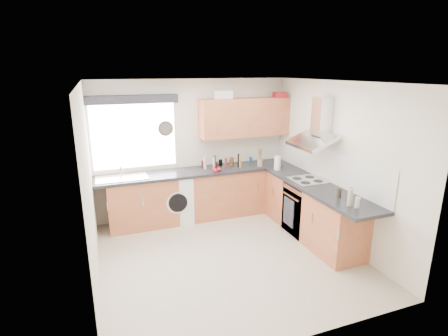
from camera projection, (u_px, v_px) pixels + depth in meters
name	position (u px, v px, depth m)	size (l,w,h in m)	color
ground_plane	(228.00, 256.00, 5.16)	(3.60, 3.60, 0.00)	beige
ceiling	(229.00, 82.00, 4.48)	(3.60, 3.60, 0.02)	white
wall_back	(193.00, 148.00, 6.44)	(3.60, 0.02, 2.50)	silver
wall_front	(299.00, 229.00, 3.20)	(3.60, 0.02, 2.50)	silver
wall_left	(90.00, 190.00, 4.22)	(0.02, 3.60, 2.50)	silver
wall_right	(336.00, 163.00, 5.42)	(0.02, 3.60, 2.50)	silver
window	(134.00, 136.00, 6.00)	(1.40, 0.02, 1.10)	white
window_blind	(132.00, 99.00, 5.75)	(1.50, 0.18, 0.14)	#26252C
splashback	(324.00, 163.00, 5.71)	(0.01, 3.00, 0.54)	white
base_cab_back	(194.00, 196.00, 6.37)	(3.00, 0.58, 0.86)	#A65736
base_cab_corner	(272.00, 186.00, 6.90)	(0.60, 0.60, 0.86)	#A65736
base_cab_right	(311.00, 211.00, 5.68)	(0.58, 2.10, 0.86)	#A65736
worktop_back	(198.00, 172.00, 6.27)	(3.60, 0.62, 0.05)	black
worktop_right	(318.00, 188.00, 5.42)	(0.62, 2.42, 0.05)	black
sink	(122.00, 176.00, 5.81)	(0.84, 0.46, 0.10)	silver
oven	(306.00, 208.00, 5.82)	(0.56, 0.58, 0.85)	black
hob_plate	(308.00, 180.00, 5.68)	(0.52, 0.52, 0.01)	silver
extractor_hood	(317.00, 128.00, 5.48)	(0.52, 0.78, 0.66)	silver
upper_cabinets	(245.00, 117.00, 6.45)	(1.70, 0.35, 0.70)	#A65736
washing_machine	(174.00, 197.00, 6.26)	(0.61, 0.59, 0.90)	white
wall_clock	(166.00, 129.00, 6.15)	(0.27, 0.27, 0.04)	#26252C
casserole	(222.00, 94.00, 6.29)	(0.34, 0.25, 0.14)	white
storage_box	(280.00, 95.00, 6.47)	(0.22, 0.18, 0.10)	maroon
utensil_pot	(260.00, 163.00, 6.50)	(0.10, 0.10, 0.14)	gray
kitchen_roll	(277.00, 163.00, 6.28)	(0.11, 0.11, 0.25)	white
tomato_cluster	(216.00, 170.00, 6.17)	(0.16, 0.16, 0.07)	#B20F17
jar_0	(220.00, 163.00, 6.56)	(0.07, 0.07, 0.11)	black
jar_1	(203.00, 164.00, 6.40)	(0.06, 0.06, 0.13)	#4F1510
jar_2	(240.00, 161.00, 6.38)	(0.04, 0.04, 0.25)	olive
jar_3	(231.00, 162.00, 6.53)	(0.06, 0.06, 0.13)	brown
jar_4	(216.00, 164.00, 6.47)	(0.05, 0.05, 0.09)	#561215
jar_5	(226.00, 163.00, 6.33)	(0.04, 0.04, 0.20)	#592025
jar_6	(239.00, 160.00, 6.45)	(0.04, 0.04, 0.25)	black
jar_7	(232.00, 161.00, 6.67)	(0.07, 0.07, 0.12)	maroon
jar_8	(251.00, 160.00, 6.72)	(0.05, 0.05, 0.12)	navy
jar_9	(205.00, 163.00, 6.31)	(0.06, 0.06, 0.23)	#A89C8F
jar_10	(215.00, 161.00, 6.42)	(0.05, 0.05, 0.23)	#2F251A
jar_11	(214.00, 164.00, 6.25)	(0.04, 0.04, 0.24)	#A49C8B
bottle_0	(339.00, 193.00, 4.92)	(0.06, 0.06, 0.14)	#342A1C
bottle_1	(357.00, 203.00, 4.55)	(0.06, 0.06, 0.14)	#BFB7A3
bottle_2	(350.00, 194.00, 4.79)	(0.06, 0.06, 0.19)	navy
bottle_3	(350.00, 197.00, 4.61)	(0.07, 0.07, 0.23)	#ACA092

